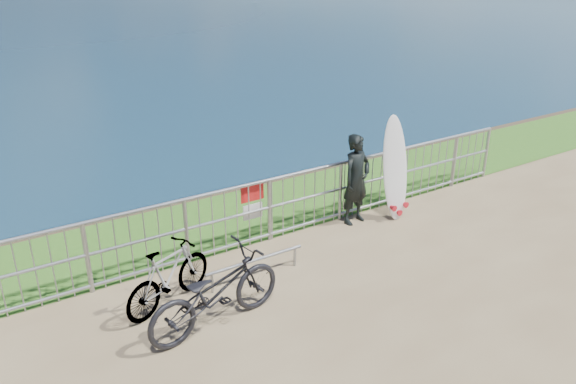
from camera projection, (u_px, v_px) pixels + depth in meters
grass_strip at (262, 210)px, 10.73m from camera, size 120.00×120.00×0.00m
railing at (295, 202)px, 9.66m from camera, size 10.06×0.10×1.13m
surfer at (356, 179)px, 9.97m from camera, size 0.66×0.49×1.66m
surfboard at (395, 172)px, 10.15m from camera, size 0.57×0.53×1.92m
bicycle_near at (215, 292)px, 7.19m from camera, size 2.05×0.97×1.04m
bicycle_far at (169, 276)px, 7.66m from camera, size 1.57×0.98×0.92m
bike_rack at (255, 262)px, 8.36m from camera, size 1.62×0.05×0.34m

